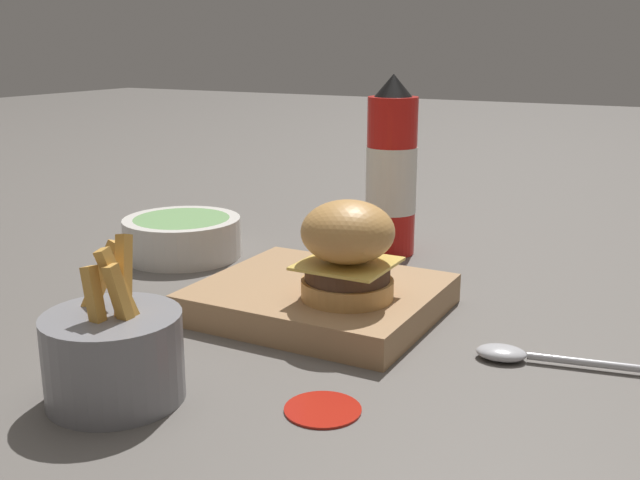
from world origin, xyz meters
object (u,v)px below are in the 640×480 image
(burger, at_px, (348,249))
(side_bowl, at_px, (182,236))
(ketchup_bottle, at_px, (391,173))
(fries_basket, at_px, (114,355))
(serving_board, at_px, (320,298))
(spoon, at_px, (527,356))

(burger, height_order, side_bowl, burger)
(ketchup_bottle, distance_m, fries_basket, 0.52)
(serving_board, bearing_deg, side_bowl, -21.15)
(ketchup_bottle, bearing_deg, burger, 104.41)
(spoon, bearing_deg, serving_board, -17.24)
(ketchup_bottle, height_order, fries_basket, ketchup_bottle)
(side_bowl, bearing_deg, fries_basket, 120.90)
(serving_board, xyz_separation_m, ketchup_bottle, (0.03, -0.26, 0.10))
(burger, bearing_deg, ketchup_bottle, -75.59)
(fries_basket, distance_m, spoon, 0.37)
(serving_board, distance_m, side_bowl, 0.29)
(serving_board, distance_m, ketchup_bottle, 0.28)
(serving_board, height_order, spoon, serving_board)
(fries_basket, relative_size, spoon, 0.75)
(fries_basket, bearing_deg, spoon, -140.48)
(serving_board, bearing_deg, fries_basket, 78.47)
(ketchup_bottle, bearing_deg, spoon, 132.43)
(ketchup_bottle, xyz_separation_m, spoon, (-0.26, 0.28, -0.11))
(spoon, bearing_deg, ketchup_bottle, -58.64)
(fries_basket, distance_m, side_bowl, 0.42)
(burger, distance_m, spoon, 0.20)
(ketchup_bottle, distance_m, spoon, 0.40)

